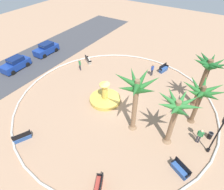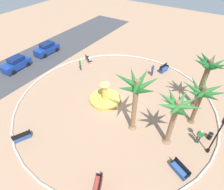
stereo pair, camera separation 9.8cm
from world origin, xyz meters
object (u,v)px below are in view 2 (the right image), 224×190
at_px(trash_bin, 210,136).
at_px(palm_tree_mid_plaza, 202,94).
at_px(parked_car_leftmost, 16,64).
at_px(palm_tree_near_fountain, 136,91).
at_px(palm_tree_far_side, 207,71).
at_px(person_cyclist_helmet, 200,136).
at_px(parked_car_second, 47,49).
at_px(fountain, 105,98).
at_px(bench_southeast, 164,69).
at_px(bench_north, 22,137).
at_px(palm_tree_by_curb, 176,110).
at_px(bench_southwest, 98,187).
at_px(bench_east, 180,170).
at_px(person_cyclist_photo, 80,64).
at_px(person_pedestrian_stroll, 153,70).
at_px(bench_west, 89,61).
at_px(lamppost, 218,133).

bearing_deg(trash_bin, palm_tree_mid_plaza, 57.95).
bearing_deg(parked_car_leftmost, palm_tree_near_fountain, -92.39).
height_order(palm_tree_far_side, parked_car_leftmost, palm_tree_far_side).
bearing_deg(palm_tree_near_fountain, person_cyclist_helmet, -74.50).
xyz_separation_m(palm_tree_mid_plaza, parked_car_second, (2.39, 23.34, -2.83)).
distance_m(fountain, parked_car_second, 14.94).
distance_m(palm_tree_mid_plaza, parked_car_leftmost, 23.82).
bearing_deg(bench_southeast, bench_north, 159.32).
bearing_deg(palm_tree_mid_plaza, palm_tree_far_side, 7.13).
bearing_deg(palm_tree_by_curb, bench_southwest, 158.07).
height_order(palm_tree_far_side, parked_car_second, palm_tree_far_side).
xyz_separation_m(palm_tree_mid_plaza, bench_east, (-6.01, -0.65, -3.26)).
bearing_deg(parked_car_leftmost, bench_north, -124.34).
bearing_deg(trash_bin, bench_southwest, 147.19).
height_order(bench_southeast, person_cyclist_photo, person_cyclist_photo).
relative_size(fountain, parked_car_leftmost, 0.85).
xyz_separation_m(palm_tree_near_fountain, person_cyclist_helmet, (1.60, -5.78, -3.61)).
bearing_deg(palm_tree_by_curb, person_pedestrian_stroll, 30.77).
relative_size(bench_west, parked_car_second, 0.40).
xyz_separation_m(bench_north, trash_bin, (9.37, -14.47, 0.04)).
relative_size(person_cyclist_helmet, person_cyclist_photo, 1.01).
height_order(lamppost, person_cyclist_photo, lamppost).
xyz_separation_m(fountain, palm_tree_far_side, (4.75, -8.77, 4.12)).
relative_size(bench_north, bench_southwest, 0.99).
distance_m(palm_tree_by_curb, person_pedestrian_stroll, 11.07).
bearing_deg(palm_tree_mid_plaza, palm_tree_by_curb, 161.44).
distance_m(bench_west, person_cyclist_photo, 2.27).
distance_m(lamppost, trash_bin, 2.68).
distance_m(trash_bin, person_cyclist_helmet, 1.48).
bearing_deg(bench_north, parked_car_leftmost, 55.66).
bearing_deg(trash_bin, person_cyclist_helmet, 141.71).
distance_m(palm_tree_by_curb, bench_southwest, 8.24).
height_order(person_cyclist_photo, person_pedestrian_stroll, person_cyclist_photo).
xyz_separation_m(bench_east, bench_west, (9.58, 16.57, 0.00)).
xyz_separation_m(bench_east, bench_southeast, (13.34, 6.37, 0.00)).
bearing_deg(bench_west, palm_tree_near_fountain, -123.61).
distance_m(person_cyclist_photo, person_pedestrian_stroll, 9.85).
bearing_deg(palm_tree_near_fountain, palm_tree_by_curb, -85.48).
bearing_deg(bench_southeast, lamppost, -142.09).
height_order(fountain, bench_west, fountain).
bearing_deg(fountain, palm_tree_mid_plaza, -76.95).
relative_size(fountain, bench_east, 2.10).
bearing_deg(person_pedestrian_stroll, bench_southwest, -170.48).
relative_size(bench_west, person_cyclist_photo, 0.96).
height_order(person_cyclist_helmet, parked_car_leftmost, person_cyclist_helmet).
distance_m(person_cyclist_helmet, parked_car_second, 24.93).
bearing_deg(palm_tree_near_fountain, bench_east, -111.52).
bearing_deg(bench_north, bench_southeast, -20.68).
xyz_separation_m(fountain, bench_east, (-3.90, -9.76, 0.02)).
relative_size(palm_tree_far_side, bench_southeast, 3.54).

